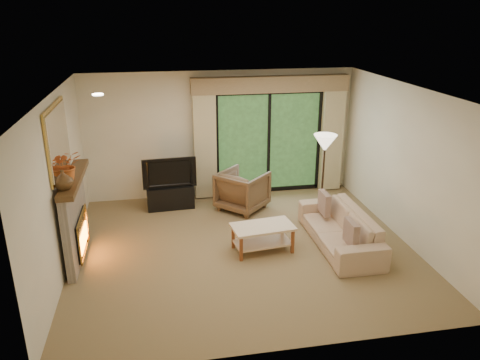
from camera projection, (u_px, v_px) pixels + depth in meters
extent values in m
plane|color=olive|center=(243.00, 248.00, 7.75)|extent=(5.50, 5.50, 0.00)
plane|color=silver|center=(244.00, 91.00, 6.85)|extent=(5.50, 5.50, 0.00)
plane|color=beige|center=(221.00, 135.00, 9.61)|extent=(5.00, 0.00, 5.00)
plane|color=beige|center=(287.00, 251.00, 4.99)|extent=(5.00, 0.00, 5.00)
plane|color=beige|center=(59.00, 186.00, 6.84)|extent=(0.00, 5.00, 5.00)
plane|color=beige|center=(406.00, 165.00, 7.76)|extent=(0.00, 5.00, 5.00)
cube|color=#C9B989|center=(205.00, 142.00, 9.44)|extent=(0.45, 0.18, 2.35)
cube|color=#C9B989|center=(332.00, 136.00, 9.89)|extent=(0.45, 0.18, 2.35)
cube|color=#977955|center=(271.00, 84.00, 9.29)|extent=(3.20, 0.24, 0.32)
cube|color=black|center=(170.00, 196.00, 9.28)|extent=(0.94, 0.46, 0.46)
imported|color=black|center=(169.00, 171.00, 9.10)|extent=(1.04, 0.19, 0.60)
imported|color=brown|center=(243.00, 190.00, 9.16)|extent=(1.19, 1.19, 0.78)
imported|color=tan|center=(340.00, 228.00, 7.78)|extent=(0.81, 2.06, 0.60)
cube|color=#51312C|center=(351.00, 233.00, 7.14)|extent=(0.10, 0.38, 0.38)
cube|color=#51312C|center=(324.00, 203.00, 8.24)|extent=(0.10, 0.39, 0.39)
imported|color=#4B3118|center=(63.00, 180.00, 6.47)|extent=(0.30, 0.30, 0.28)
imported|color=#CB6025|center=(67.00, 165.00, 6.80)|extent=(0.49, 0.46, 0.45)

